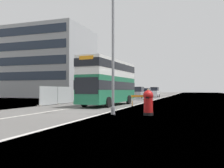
{
  "coord_description": "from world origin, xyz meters",
  "views": [
    {
      "loc": [
        8.26,
        -15.54,
        1.66
      ],
      "look_at": [
        1.04,
        5.76,
        2.2
      ],
      "focal_mm": 38.47,
      "sensor_mm": 36.0,
      "label": 1
    }
  ],
  "objects_px": {
    "red_pillar_postbox": "(148,102)",
    "car_receding_mid": "(146,93)",
    "double_decker_bus": "(109,82)",
    "car_oncoming_near": "(138,94)",
    "car_receding_far": "(155,92)",
    "lamppost_foreground": "(113,47)",
    "roadworks_barrier": "(141,99)",
    "pedestrian_at_kerb": "(148,99)"
  },
  "relations": [
    {
      "from": "lamppost_foreground",
      "to": "pedestrian_at_kerb",
      "type": "xyz_separation_m",
      "value": [
        1.39,
        5.5,
        -3.68
      ]
    },
    {
      "from": "car_receding_far",
      "to": "pedestrian_at_kerb",
      "type": "distance_m",
      "value": 34.73
    },
    {
      "from": "double_decker_bus",
      "to": "roadworks_barrier",
      "type": "relative_size",
      "value": 5.37
    },
    {
      "from": "car_receding_mid",
      "to": "car_receding_far",
      "type": "bearing_deg",
      "value": 84.78
    },
    {
      "from": "car_receding_far",
      "to": "double_decker_bus",
      "type": "bearing_deg",
      "value": -90.25
    },
    {
      "from": "red_pillar_postbox",
      "to": "pedestrian_at_kerb",
      "type": "xyz_separation_m",
      "value": [
        -0.94,
        5.24,
        -0.0
      ]
    },
    {
      "from": "lamppost_foreground",
      "to": "car_receding_far",
      "type": "distance_m",
      "value": 40.2
    },
    {
      "from": "double_decker_bus",
      "to": "car_oncoming_near",
      "type": "bearing_deg",
      "value": 91.84
    },
    {
      "from": "lamppost_foreground",
      "to": "roadworks_barrier",
      "type": "xyz_separation_m",
      "value": [
        0.24,
        7.99,
        -3.84
      ]
    },
    {
      "from": "double_decker_bus",
      "to": "car_receding_mid",
      "type": "xyz_separation_m",
      "value": [
        -0.55,
        23.57,
        -1.61
      ]
    },
    {
      "from": "double_decker_bus",
      "to": "roadworks_barrier",
      "type": "xyz_separation_m",
      "value": [
        3.65,
        -0.88,
        -1.81
      ]
    },
    {
      "from": "car_receding_far",
      "to": "car_receding_mid",
      "type": "bearing_deg",
      "value": -95.22
    },
    {
      "from": "double_decker_bus",
      "to": "red_pillar_postbox",
      "type": "distance_m",
      "value": 10.48
    },
    {
      "from": "double_decker_bus",
      "to": "car_oncoming_near",
      "type": "height_order",
      "value": "double_decker_bus"
    },
    {
      "from": "roadworks_barrier",
      "to": "car_oncoming_near",
      "type": "bearing_deg",
      "value": 103.61
    },
    {
      "from": "lamppost_foreground",
      "to": "car_oncoming_near",
      "type": "distance_m",
      "value": 25.81
    },
    {
      "from": "car_oncoming_near",
      "to": "car_receding_mid",
      "type": "height_order",
      "value": "car_oncoming_near"
    },
    {
      "from": "lamppost_foreground",
      "to": "car_receding_mid",
      "type": "relative_size",
      "value": 2.1
    },
    {
      "from": "red_pillar_postbox",
      "to": "car_oncoming_near",
      "type": "distance_m",
      "value": 25.77
    },
    {
      "from": "roadworks_barrier",
      "to": "pedestrian_at_kerb",
      "type": "bearing_deg",
      "value": -65.33
    },
    {
      "from": "double_decker_bus",
      "to": "red_pillar_postbox",
      "type": "height_order",
      "value": "double_decker_bus"
    },
    {
      "from": "car_receding_mid",
      "to": "pedestrian_at_kerb",
      "type": "bearing_deg",
      "value": -78.78
    },
    {
      "from": "roadworks_barrier",
      "to": "car_receding_mid",
      "type": "relative_size",
      "value": 0.43
    },
    {
      "from": "red_pillar_postbox",
      "to": "car_receding_mid",
      "type": "height_order",
      "value": "car_receding_mid"
    },
    {
      "from": "double_decker_bus",
      "to": "pedestrian_at_kerb",
      "type": "height_order",
      "value": "double_decker_bus"
    },
    {
      "from": "red_pillar_postbox",
      "to": "pedestrian_at_kerb",
      "type": "distance_m",
      "value": 5.33
    },
    {
      "from": "red_pillar_postbox",
      "to": "pedestrian_at_kerb",
      "type": "relative_size",
      "value": 0.92
    },
    {
      "from": "car_receding_mid",
      "to": "red_pillar_postbox",
      "type": "bearing_deg",
      "value": -78.94
    },
    {
      "from": "red_pillar_postbox",
      "to": "double_decker_bus",
      "type": "bearing_deg",
      "value": 123.67
    },
    {
      "from": "double_decker_bus",
      "to": "lamppost_foreground",
      "type": "distance_m",
      "value": 9.72
    },
    {
      "from": "lamppost_foreground",
      "to": "roadworks_barrier",
      "type": "distance_m",
      "value": 8.87
    },
    {
      "from": "double_decker_bus",
      "to": "car_oncoming_near",
      "type": "relative_size",
      "value": 2.49
    },
    {
      "from": "car_receding_mid",
      "to": "car_receding_far",
      "type": "relative_size",
      "value": 1.06
    },
    {
      "from": "double_decker_bus",
      "to": "car_receding_far",
      "type": "height_order",
      "value": "double_decker_bus"
    },
    {
      "from": "roadworks_barrier",
      "to": "car_receding_far",
      "type": "height_order",
      "value": "car_receding_far"
    },
    {
      "from": "car_receding_mid",
      "to": "car_receding_far",
      "type": "xyz_separation_m",
      "value": [
        0.68,
        7.47,
        0.11
      ]
    },
    {
      "from": "car_oncoming_near",
      "to": "car_receding_far",
      "type": "height_order",
      "value": "car_receding_far"
    },
    {
      "from": "roadworks_barrier",
      "to": "pedestrian_at_kerb",
      "type": "relative_size",
      "value": 1.11
    },
    {
      "from": "double_decker_bus",
      "to": "car_receding_far",
      "type": "xyz_separation_m",
      "value": [
        0.13,
        31.04,
        -1.49
      ]
    },
    {
      "from": "car_receding_far",
      "to": "pedestrian_at_kerb",
      "type": "height_order",
      "value": "car_receding_far"
    },
    {
      "from": "roadworks_barrier",
      "to": "car_receding_far",
      "type": "bearing_deg",
      "value": 96.29
    },
    {
      "from": "car_receding_mid",
      "to": "pedestrian_at_kerb",
      "type": "height_order",
      "value": "car_receding_mid"
    }
  ]
}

